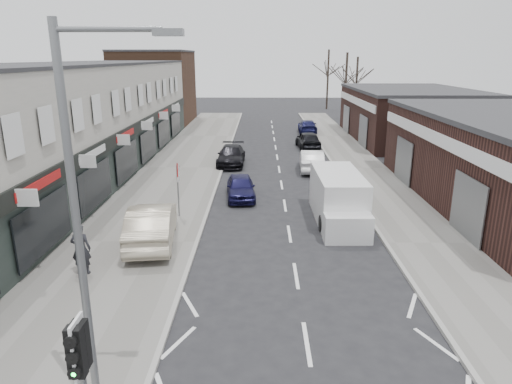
{
  "coord_description": "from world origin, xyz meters",
  "views": [
    {
      "loc": [
        -1.27,
        -8.73,
        7.48
      ],
      "look_at": [
        -1.45,
        7.7,
        2.6
      ],
      "focal_mm": 32.0,
      "sensor_mm": 36.0,
      "label": 1
    }
  ],
  "objects_px": {
    "parked_car_right_c": "(307,126)",
    "pedestrian": "(81,249)",
    "warning_sign": "(178,174)",
    "parked_car_left_a": "(241,187)",
    "parked_car_right_b": "(308,140)",
    "sedan_on_pavement": "(152,224)",
    "traffic_light": "(80,361)",
    "white_van": "(338,199)",
    "parked_car_left_b": "(231,155)",
    "parked_car_right_a": "(312,160)",
    "street_lamp": "(85,218)"
  },
  "relations": [
    {
      "from": "pedestrian",
      "to": "parked_car_left_a",
      "type": "relative_size",
      "value": 0.5
    },
    {
      "from": "parked_car_right_c",
      "to": "sedan_on_pavement",
      "type": "bearing_deg",
      "value": 74.77
    },
    {
      "from": "traffic_light",
      "to": "white_van",
      "type": "distance_m",
      "value": 15.45
    },
    {
      "from": "parked_car_left_b",
      "to": "parked_car_right_b",
      "type": "relative_size",
      "value": 1.09
    },
    {
      "from": "white_van",
      "to": "parked_car_left_a",
      "type": "height_order",
      "value": "white_van"
    },
    {
      "from": "traffic_light",
      "to": "street_lamp",
      "type": "relative_size",
      "value": 0.39
    },
    {
      "from": "street_lamp",
      "to": "white_van",
      "type": "relative_size",
      "value": 1.37
    },
    {
      "from": "warning_sign",
      "to": "white_van",
      "type": "bearing_deg",
      "value": -1.48
    },
    {
      "from": "traffic_light",
      "to": "street_lamp",
      "type": "bearing_deg",
      "value": 95.88
    },
    {
      "from": "warning_sign",
      "to": "sedan_on_pavement",
      "type": "bearing_deg",
      "value": -99.56
    },
    {
      "from": "traffic_light",
      "to": "sedan_on_pavement",
      "type": "bearing_deg",
      "value": 97.01
    },
    {
      "from": "pedestrian",
      "to": "parked_car_right_b",
      "type": "bearing_deg",
      "value": -116.21
    },
    {
      "from": "pedestrian",
      "to": "street_lamp",
      "type": "bearing_deg",
      "value": 111.57
    },
    {
      "from": "parked_car_right_c",
      "to": "pedestrian",
      "type": "bearing_deg",
      "value": 73.26
    },
    {
      "from": "street_lamp",
      "to": "parked_car_left_b",
      "type": "xyz_separation_m",
      "value": [
        1.13,
        24.2,
        -3.95
      ]
    },
    {
      "from": "street_lamp",
      "to": "pedestrian",
      "type": "distance_m",
      "value": 8.15
    },
    {
      "from": "traffic_light",
      "to": "pedestrian",
      "type": "height_order",
      "value": "traffic_light"
    },
    {
      "from": "white_van",
      "to": "parked_car_right_c",
      "type": "distance_m",
      "value": 26.15
    },
    {
      "from": "pedestrian",
      "to": "parked_car_right_b",
      "type": "xyz_separation_m",
      "value": [
        10.27,
        23.68,
        -0.32
      ]
    },
    {
      "from": "parked_car_right_a",
      "to": "parked_car_right_b",
      "type": "xyz_separation_m",
      "value": [
        0.53,
        7.86,
        0.02
      ]
    },
    {
      "from": "street_lamp",
      "to": "parked_car_left_a",
      "type": "bearing_deg",
      "value": 82.36
    },
    {
      "from": "traffic_light",
      "to": "sedan_on_pavement",
      "type": "relative_size",
      "value": 0.63
    },
    {
      "from": "white_van",
      "to": "parked_car_right_a",
      "type": "distance_m",
      "value": 9.9
    },
    {
      "from": "street_lamp",
      "to": "parked_car_right_a",
      "type": "xyz_separation_m",
      "value": [
        6.73,
        22.49,
        -3.91
      ]
    },
    {
      "from": "parked_car_left_b",
      "to": "parked_car_right_a",
      "type": "relative_size",
      "value": 1.08
    },
    {
      "from": "parked_car_right_c",
      "to": "warning_sign",
      "type": "bearing_deg",
      "value": 73.8
    },
    {
      "from": "parked_car_left_a",
      "to": "parked_car_left_b",
      "type": "height_order",
      "value": "parked_car_left_b"
    },
    {
      "from": "traffic_light",
      "to": "parked_car_right_b",
      "type": "relative_size",
      "value": 0.73
    },
    {
      "from": "warning_sign",
      "to": "parked_car_left_b",
      "type": "height_order",
      "value": "warning_sign"
    },
    {
      "from": "street_lamp",
      "to": "sedan_on_pavement",
      "type": "xyz_separation_m",
      "value": [
        -1.19,
        9.49,
        -3.68
      ]
    },
    {
      "from": "pedestrian",
      "to": "warning_sign",
      "type": "bearing_deg",
      "value": -114.01
    },
    {
      "from": "warning_sign",
      "to": "parked_car_left_a",
      "type": "bearing_deg",
      "value": 49.63
    },
    {
      "from": "white_van",
      "to": "parked_car_right_b",
      "type": "height_order",
      "value": "white_van"
    },
    {
      "from": "parked_car_right_a",
      "to": "sedan_on_pavement",
      "type": "bearing_deg",
      "value": 61.92
    },
    {
      "from": "parked_car_right_b",
      "to": "parked_car_right_c",
      "type": "distance_m",
      "value": 8.41
    },
    {
      "from": "street_lamp",
      "to": "sedan_on_pavement",
      "type": "relative_size",
      "value": 1.62
    },
    {
      "from": "warning_sign",
      "to": "white_van",
      "type": "xyz_separation_m",
      "value": [
        7.54,
        -0.2,
        -1.13
      ]
    },
    {
      "from": "white_van",
      "to": "parked_car_left_a",
      "type": "xyz_separation_m",
      "value": [
        -4.75,
        3.48,
        -0.43
      ]
    },
    {
      "from": "parked_car_right_a",
      "to": "parked_car_right_c",
      "type": "xyz_separation_m",
      "value": [
        1.3,
        16.24,
        -0.06
      ]
    },
    {
      "from": "traffic_light",
      "to": "parked_car_right_b",
      "type": "xyz_separation_m",
      "value": [
        7.13,
        31.57,
        -1.69
      ]
    },
    {
      "from": "white_van",
      "to": "parked_car_left_b",
      "type": "height_order",
      "value": "white_van"
    },
    {
      "from": "warning_sign",
      "to": "white_van",
      "type": "distance_m",
      "value": 7.63
    },
    {
      "from": "parked_car_right_b",
      "to": "parked_car_right_c",
      "type": "bearing_deg",
      "value": -99.25
    },
    {
      "from": "street_lamp",
      "to": "white_van",
      "type": "bearing_deg",
      "value": 61.27
    },
    {
      "from": "white_van",
      "to": "parked_car_right_c",
      "type": "bearing_deg",
      "value": 86.74
    },
    {
      "from": "street_lamp",
      "to": "parked_car_right_a",
      "type": "height_order",
      "value": "street_lamp"
    },
    {
      "from": "parked_car_right_b",
      "to": "parked_car_left_b",
      "type": "bearing_deg",
      "value": 41.1
    },
    {
      "from": "parked_car_left_b",
      "to": "parked_car_right_b",
      "type": "xyz_separation_m",
      "value": [
        6.13,
        6.16,
        0.05
      ]
    },
    {
      "from": "pedestrian",
      "to": "sedan_on_pavement",
      "type": "bearing_deg",
      "value": -125.69
    },
    {
      "from": "pedestrian",
      "to": "parked_car_right_a",
      "type": "distance_m",
      "value": 18.58
    }
  ]
}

